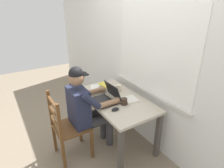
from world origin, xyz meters
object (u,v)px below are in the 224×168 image
seated_person (86,106)px  coffee_mug_dark (124,101)px  book_stack_main (106,87)px  coffee_mug_white (118,88)px  desk (116,105)px  laptop (107,97)px  wooden_chair (67,127)px  computer_mouse (115,109)px

seated_person → coffee_mug_dark: (0.26, 0.42, 0.07)m
seated_person → book_stack_main: 0.52m
coffee_mug_white → coffee_mug_dark: size_ratio=1.02×
seated_person → desk: bearing=81.9°
laptop → coffee_mug_white: bearing=119.7°
book_stack_main → wooden_chair: bearing=-70.4°
seated_person → book_stack_main: size_ratio=5.53×
computer_mouse → coffee_mug_dark: bearing=109.2°
wooden_chair → coffee_mug_dark: (0.26, 0.70, 0.29)m
seated_person → laptop: seated_person is taller
laptop → seated_person: bearing=-99.4°
laptop → coffee_mug_dark: laptop is taller
desk → seated_person: 0.43m
desk → laptop: 0.21m
desk → coffee_mug_white: size_ratio=9.95×
book_stack_main → coffee_mug_white: bearing=45.3°
wooden_chair → coffee_mug_white: wooden_chair is taller
wooden_chair → laptop: wooden_chair is taller
coffee_mug_dark → book_stack_main: coffee_mug_dark is taller
book_stack_main → seated_person: bearing=-59.8°
seated_person → coffee_mug_white: 0.60m
laptop → coffee_mug_dark: (0.21, 0.14, -0.01)m
computer_mouse → book_stack_main: 0.61m
computer_mouse → coffee_mug_white: (-0.44, 0.34, 0.03)m
laptop → coffee_mug_white: 0.34m
coffee_mug_dark → book_stack_main: 0.51m
desk → coffee_mug_white: coffee_mug_white is taller
seated_person → computer_mouse: (0.32, 0.24, 0.04)m
wooden_chair → computer_mouse: bearing=58.6°
coffee_mug_white → wooden_chair: bearing=-81.9°
coffee_mug_white → coffee_mug_dark: coffee_mug_white is taller
coffee_mug_white → computer_mouse: bearing=-37.6°
desk → coffee_mug_white: 0.29m
desk → laptop: size_ratio=3.70×
seated_person → book_stack_main: seated_person is taller
desk → computer_mouse: (0.26, -0.18, 0.12)m
desk → wooden_chair: bearing=-94.8°
seated_person → coffee_mug_white: bearing=101.9°
computer_mouse → book_stack_main: size_ratio=0.44×
laptop → computer_mouse: bearing=-9.0°
computer_mouse → book_stack_main: (-0.58, 0.20, 0.02)m
wooden_chair → coffee_mug_dark: wooden_chair is taller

